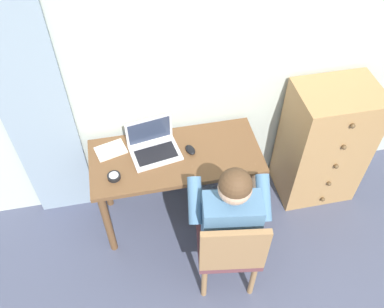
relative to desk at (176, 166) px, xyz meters
The scene contains 10 objects.
wall_back 0.80m from the desk, 44.43° to the left, with size 4.80×0.05×2.50m, color silver.
curtain_panel 1.05m from the desk, 162.82° to the left, with size 0.46×0.03×2.21m, color #8EA3B7.
desk is the anchor object (origin of this frame).
dresser 1.21m from the desk, ahead, with size 0.61×0.48×1.08m.
chair 0.72m from the desk, 70.21° to the right, with size 0.48×0.46×0.88m.
person_seated 0.56m from the desk, 61.45° to the right, with size 0.59×0.62×1.20m.
laptop 0.24m from the desk, 152.10° to the left, with size 0.38×0.30×0.24m.
computer_mouse 0.18m from the desk, ahead, with size 0.06×0.10×0.03m, color black.
desk_clock 0.48m from the desk, 164.80° to the right, with size 0.09×0.09×0.03m.
notebook_pad 0.49m from the desk, 163.26° to the left, with size 0.21×0.15×0.01m, color silver.
Camera 1 is at (-0.62, -0.07, 2.94)m, focal length 38.45 mm.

